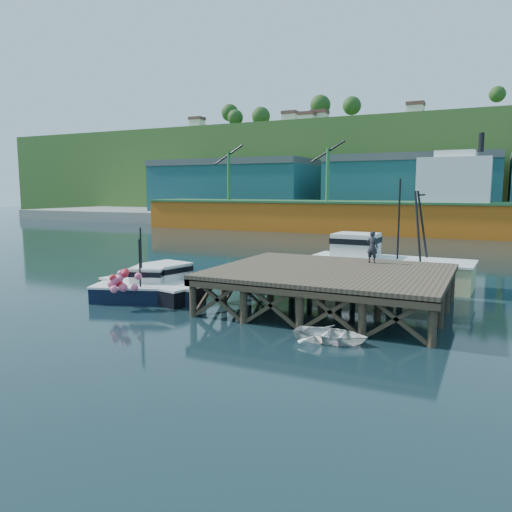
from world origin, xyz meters
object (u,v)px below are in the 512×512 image
Objects in this scene: boat_black at (155,284)px; trawler at (386,263)px; dockworker at (372,247)px; dinghy at (331,334)px; boat_navy at (146,288)px.

boat_black is 15.18m from trawler.
boat_black reaches higher than dockworker.
dinghy is at bearing -5.69° from boat_black.
trawler is at bearing 24.22° from boat_navy.
dinghy is 1.69× the size of dockworker.
trawler is (11.61, 9.76, 0.68)m from boat_black.
trawler reaches higher than boat_navy.
dockworker is (11.55, 6.08, 2.31)m from boat_navy.
boat_black is (-0.14, 1.04, 0.04)m from boat_navy.
boat_navy reaches higher than dinghy.
boat_navy is at bearing 41.43° from dockworker.
boat_black is at bearing 36.98° from dockworker.
dockworker is at bearing -86.73° from trawler.
trawler is (11.47, 10.80, 0.72)m from boat_navy.
boat_navy is 15.77m from trawler.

